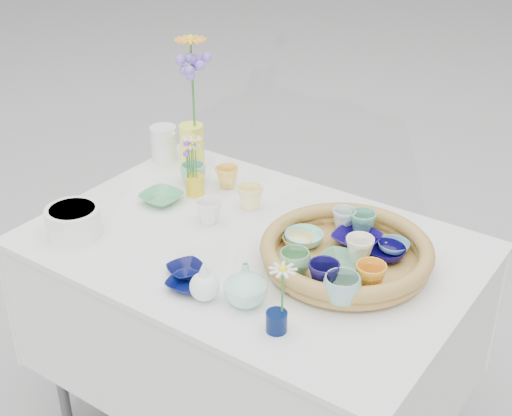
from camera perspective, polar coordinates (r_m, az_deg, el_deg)
The scene contains 32 objects.
wicker_tray at distance 1.96m, azimuth 7.23°, elevation -3.62°, with size 0.47×0.47×0.08m, color olive, non-canonical shape.
tray_ceramic_0 at distance 2.04m, azimuth 8.05°, elevation -2.48°, with size 0.13×0.13×0.03m, color #130856.
tray_ceramic_1 at distance 1.99m, azimuth 10.36°, elevation -3.54°, with size 0.11×0.11×0.03m, color #08033A.
tray_ceramic_2 at distance 1.85m, azimuth 9.14°, elevation -5.48°, with size 0.08×0.08×0.08m, color orange.
tray_ceramic_3 at distance 1.93m, azimuth 6.81°, elevation -4.41°, with size 0.12×0.12×0.03m, color #569468.
tray_ceramic_4 at distance 1.89m, azimuth 3.11°, elevation -4.38°, with size 0.09×0.09×0.07m, color #6EAD73.
tray_ceramic_5 at distance 2.03m, azimuth 3.86°, elevation -2.45°, with size 0.11×0.11×0.03m, color #97E5CF.
tray_ceramic_6 at distance 2.10m, azimuth 7.05°, elevation -0.94°, with size 0.07×0.07×0.07m, color silver.
tray_ceramic_7 at distance 1.96m, azimuth 8.28°, elevation -3.31°, with size 0.08×0.08×0.07m, color white.
tray_ceramic_8 at distance 2.03m, azimuth 10.95°, elevation -3.05°, with size 0.09×0.09×0.03m, color #6DB0C9.
tray_ceramic_9 at distance 1.84m, azimuth 5.44°, elevation -5.44°, with size 0.08×0.08×0.08m, color #110D43.
tray_ceramic_10 at distance 2.02m, azimuth 3.36°, elevation -2.66°, with size 0.09×0.09×0.03m, color #F1D77D.
tray_ceramic_11 at distance 1.79m, azimuth 6.88°, elevation -6.48°, with size 0.10×0.10×0.08m, color #7EB6AB.
tray_ceramic_12 at distance 2.08m, azimuth 8.51°, elevation -1.24°, with size 0.08×0.08×0.07m, color #58A782.
loose_ceramic_0 at distance 2.36m, azimuth -2.33°, elevation 2.50°, with size 0.08×0.08×0.07m, color #F1C04B.
loose_ceramic_1 at distance 2.23m, azimuth -0.46°, elevation 0.88°, with size 0.08×0.08×0.08m, color #FAEB93.
loose_ceramic_2 at distance 2.29m, azimuth -7.58°, elevation 0.81°, with size 0.13×0.13×0.03m, color #50A564.
loose_ceramic_3 at distance 2.16m, azimuth -3.76°, elevation -0.27°, with size 0.08×0.08×0.07m, color white.
loose_ceramic_4 at distance 1.94m, azimuth -5.62°, elevation -4.97°, with size 0.10×0.10×0.02m, color #090C3C.
loose_ceramic_5 at distance 2.40m, azimuth -5.06°, elevation 2.79°, with size 0.08×0.08×0.07m, color #7EC8A9.
loose_ceramic_6 at distance 1.88m, azimuth -5.53°, elevation -6.08°, with size 0.10×0.10×0.03m, color #050C3D.
fluted_bowl at distance 2.16m, azimuth -14.38°, elevation -1.03°, with size 0.16×0.16×0.08m, color white, non-canonical shape.
bud_vase_paleblue at distance 1.81m, azimuth -4.16°, elevation -5.75°, with size 0.08×0.08×0.12m, color white, non-canonical shape.
bud_vase_seafoam at distance 1.80m, azimuth -0.84°, elevation -6.06°, with size 0.11×0.11×0.12m, color #AAECD5.
bud_vase_cobalt at distance 1.73m, azimuth 1.65°, elevation -9.07°, with size 0.05×0.05×0.05m, color #05123B.
single_daisy at distance 1.68m, azimuth 2.13°, elevation -6.64°, with size 0.08×0.08×0.14m, color silver, non-canonical shape.
tall_vase_yellow at distance 2.49m, azimuth -5.14°, elevation 4.94°, with size 0.08×0.08×0.16m, color #FFFA43.
gerbera at distance 2.41m, azimuth -5.11°, elevation 9.91°, with size 0.12×0.12×0.31m, color orange, non-canonical shape.
hydrangea at distance 2.41m, azimuth -5.02°, elevation 8.84°, with size 0.08×0.08×0.29m, color #7460C8, non-canonical shape.
white_pitcher at distance 2.56m, azimuth -7.37°, elevation 5.15°, with size 0.13×0.09×0.12m, color silver, non-canonical shape.
daisy_cup at distance 2.32m, azimuth -4.90°, elevation 1.81°, with size 0.06×0.06×0.07m, color gold.
daisy_posy at distance 2.28m, azimuth -5.20°, elevation 4.12°, with size 0.08×0.08×0.14m, color white, non-canonical shape.
Camera 1 is at (1.01, -1.43, 1.86)m, focal length 50.00 mm.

